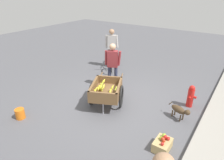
# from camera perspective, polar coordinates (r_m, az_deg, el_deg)

# --- Properties ---
(ground_plane) EXTENTS (24.00, 24.00, 0.00)m
(ground_plane) POSITION_cam_1_polar(r_m,az_deg,el_deg) (6.11, 1.04, -6.05)
(ground_plane) COLOR #56565B
(fruit_cart) EXTENTS (1.82, 1.40, 0.71)m
(fruit_cart) POSITION_cam_1_polar(r_m,az_deg,el_deg) (5.72, -1.71, -3.32)
(fruit_cart) COLOR brown
(fruit_cart) RESTS_ON ground
(vendor_person) EXTENTS (0.33, 0.51, 1.54)m
(vendor_person) POSITION_cam_1_polar(r_m,az_deg,el_deg) (6.55, 0.19, 5.13)
(vendor_person) COLOR #333851
(vendor_person) RESTS_ON ground
(bicycle) EXTENTS (1.43, 0.95, 0.85)m
(bicycle) POSITION_cam_1_polar(r_m,az_deg,el_deg) (8.41, -0.12, 5.68)
(bicycle) COLOR black
(bicycle) RESTS_ON ground
(cyclist_person) EXTENTS (0.35, 0.48, 1.63)m
(cyclist_person) POSITION_cam_1_polar(r_m,az_deg,el_deg) (8.36, -0.09, 10.06)
(cyclist_person) COLOR #4C4742
(cyclist_person) RESTS_ON ground
(dog) EXTENTS (0.33, 0.64, 0.40)m
(dog) POSITION_cam_1_polar(r_m,az_deg,el_deg) (5.50, 18.87, -8.18)
(dog) COLOR #4C3823
(dog) RESTS_ON ground
(fire_hydrant) EXTENTS (0.25, 0.25, 0.67)m
(fire_hydrant) POSITION_cam_1_polar(r_m,az_deg,el_deg) (6.13, 21.67, -4.33)
(fire_hydrant) COLOR red
(fire_hydrant) RESTS_ON ground
(plastic_bucket) EXTENTS (0.24, 0.24, 0.28)m
(plastic_bucket) POSITION_cam_1_polar(r_m,az_deg,el_deg) (5.84, -24.90, -8.76)
(plastic_bucket) COLOR orange
(plastic_bucket) RESTS_ON ground
(apple_crate) EXTENTS (0.44, 0.32, 0.31)m
(apple_crate) POSITION_cam_1_polar(r_m,az_deg,el_deg) (4.58, 14.30, -17.46)
(apple_crate) COLOR tan
(apple_crate) RESTS_ON ground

